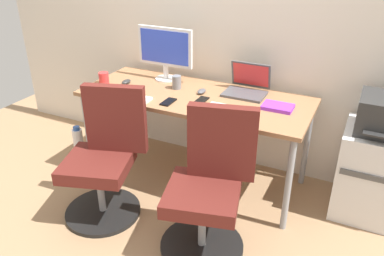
{
  "coord_description": "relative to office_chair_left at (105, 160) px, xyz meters",
  "views": [
    {
      "loc": [
        1.17,
        -2.45,
        1.83
      ],
      "look_at": [
        0.0,
        -0.05,
        0.48
      ],
      "focal_mm": 36.06,
      "sensor_mm": 36.0,
      "label": 1
    }
  ],
  "objects": [
    {
      "name": "notebook",
      "position": [
        1.01,
        0.68,
        0.33
      ],
      "size": [
        0.21,
        0.15,
        0.03
      ],
      "primitive_type": "cube",
      "color": "purple",
      "rests_on": "desk"
    },
    {
      "name": "office_chair_right",
      "position": [
        0.79,
        0.0,
        0.0
      ],
      "size": [
        0.54,
        0.54,
        0.94
      ],
      "color": "black",
      "rests_on": "ground"
    },
    {
      "name": "mouse_by_laptop",
      "position": [
        -0.23,
        0.64,
        0.33
      ],
      "size": [
        0.06,
        0.1,
        0.03
      ],
      "primitive_type": "ellipsoid",
      "color": "#2D2D2D",
      "rests_on": "desk"
    },
    {
      "name": "water_bottle_on_floor",
      "position": [
        -0.7,
        0.49,
        -0.28
      ],
      "size": [
        0.09,
        0.09,
        0.31
      ],
      "color": "white",
      "rests_on": "ground"
    },
    {
      "name": "keyboard_by_monitor",
      "position": [
        -0.03,
        0.39,
        0.32
      ],
      "size": [
        0.34,
        0.12,
        0.02
      ],
      "primitive_type": "cube",
      "color": "silver",
      "rests_on": "desk"
    },
    {
      "name": "ground_plane",
      "position": [
        0.38,
        0.66,
        -0.42
      ],
      "size": [
        5.28,
        5.28,
        0.0
      ],
      "primitive_type": "plane",
      "color": "#9E7A56"
    },
    {
      "name": "phone_near_monitor",
      "position": [
        0.47,
        0.57,
        0.32
      ],
      "size": [
        0.07,
        0.14,
        0.01
      ],
      "primitive_type": "cube",
      "color": "black",
      "rests_on": "desk"
    },
    {
      "name": "keyboard_by_laptop",
      "position": [
        0.73,
        0.5,
        0.32
      ],
      "size": [
        0.34,
        0.12,
        0.02
      ],
      "primitive_type": "cube",
      "color": "silver",
      "rests_on": "desk"
    },
    {
      "name": "open_laptop",
      "position": [
        0.72,
        0.87,
        0.37
      ],
      "size": [
        0.31,
        0.28,
        0.22
      ],
      "color": "#4C4C51",
      "rests_on": "desk"
    },
    {
      "name": "coffee_mug",
      "position": [
        -0.4,
        0.57,
        0.36
      ],
      "size": [
        0.08,
        0.08,
        0.09
      ],
      "primitive_type": "cylinder",
      "color": "red",
      "rests_on": "desk"
    },
    {
      "name": "office_chair_left",
      "position": [
        0.0,
        0.0,
        0.0
      ],
      "size": [
        0.55,
        0.55,
        0.94
      ],
      "color": "black",
      "rests_on": "ground"
    },
    {
      "name": "desk",
      "position": [
        0.38,
        0.66,
        0.25
      ],
      "size": [
        1.75,
        0.71,
        0.74
      ],
      "color": "#996B47",
      "rests_on": "ground"
    },
    {
      "name": "pen_cup",
      "position": [
        0.19,
        0.72,
        0.37
      ],
      "size": [
        0.07,
        0.07,
        0.1
      ],
      "primitive_type": "cylinder",
      "color": "slate",
      "rests_on": "desk"
    },
    {
      "name": "back_wall",
      "position": [
        0.38,
        1.09,
        0.88
      ],
      "size": [
        4.4,
        0.04,
        2.6
      ],
      "primitive_type": "cube",
      "color": "silver",
      "rests_on": "ground"
    },
    {
      "name": "mouse_by_monitor",
      "position": [
        0.41,
        0.72,
        0.33
      ],
      "size": [
        0.06,
        0.1,
        0.03
      ],
      "primitive_type": "ellipsoid",
      "color": "#515156",
      "rests_on": "desk"
    },
    {
      "name": "desktop_monitor",
      "position": [
        0.01,
        0.87,
        0.56
      ],
      "size": [
        0.48,
        0.18,
        0.43
      ],
      "color": "silver",
      "rests_on": "desk"
    },
    {
      "name": "side_cabinet",
      "position": [
        1.7,
        0.8,
        -0.1
      ],
      "size": [
        0.49,
        0.47,
        0.65
      ],
      "color": "silver",
      "rests_on": "ground"
    },
    {
      "name": "phone_near_laptop",
      "position": [
        0.27,
        0.44,
        0.32
      ],
      "size": [
        0.07,
        0.14,
        0.01
      ],
      "primitive_type": "cube",
      "color": "black",
      "rests_on": "desk"
    }
  ]
}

